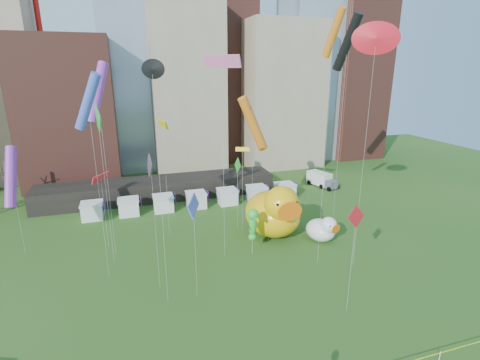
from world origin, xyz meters
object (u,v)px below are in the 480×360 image
object	(u,v)px
big_duck	(274,212)
small_duck	(322,229)
seahorse_purple	(269,214)
box_truck	(321,179)
seahorse_green	(253,222)

from	to	relation	value
big_duck	small_duck	distance (m)	6.26
big_duck	seahorse_purple	distance (m)	1.54
seahorse_purple	box_truck	world-z (taller)	seahorse_purple
box_truck	big_duck	bearing A→B (deg)	-152.02
big_duck	seahorse_green	bearing A→B (deg)	-138.90
seahorse_purple	big_duck	bearing A→B (deg)	46.52
big_duck	seahorse_green	size ratio (longest dim) A/B	1.66
seahorse_purple	box_truck	xyz separation A→B (m)	(17.30, 17.54, -2.24)
big_duck	seahorse_purple	bearing A→B (deg)	-136.28
big_duck	small_duck	world-z (taller)	big_duck
small_duck	seahorse_purple	distance (m)	6.83
big_duck	seahorse_green	distance (m)	5.70
big_duck	seahorse_green	world-z (taller)	big_duck
seahorse_purple	small_duck	bearing A→B (deg)	-16.21
small_duck	seahorse_green	world-z (taller)	seahorse_green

